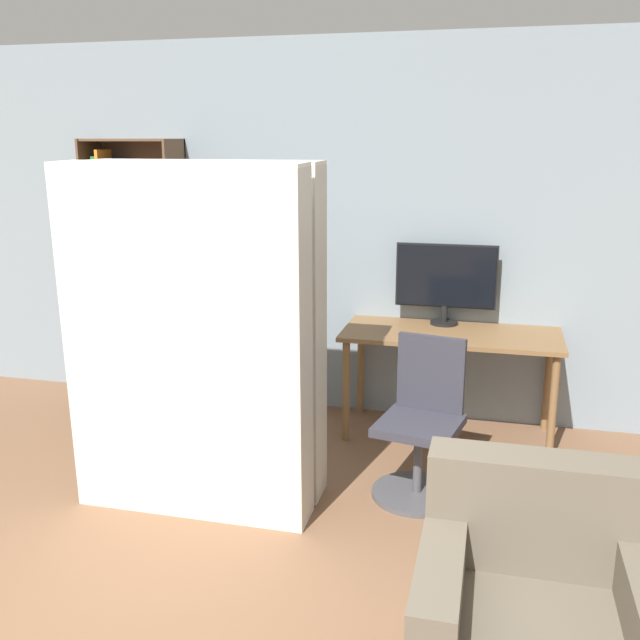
% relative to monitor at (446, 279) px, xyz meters
% --- Properties ---
extents(wall_back, '(8.00, 0.06, 2.70)m').
position_rel_monitor_xyz_m(wall_back, '(-0.94, 0.14, 0.29)').
color(wall_back, gray).
rests_on(wall_back, ground).
extents(desk, '(1.45, 0.65, 0.74)m').
position_rel_monitor_xyz_m(desk, '(0.07, -0.21, -0.41)').
color(desk, brown).
rests_on(desk, ground).
extents(monitor, '(0.70, 0.19, 0.57)m').
position_rel_monitor_xyz_m(monitor, '(0.00, 0.00, 0.00)').
color(monitor, black).
rests_on(monitor, desk).
extents(office_chair, '(0.52, 0.52, 0.91)m').
position_rel_monitor_xyz_m(office_chair, '(-0.03, -1.10, -0.70)').
color(office_chair, '#4C4C51').
rests_on(office_chair, ground).
extents(bookshelf, '(0.70, 0.35, 2.01)m').
position_rel_monitor_xyz_m(bookshelf, '(-2.40, -0.03, -0.08)').
color(bookshelf, brown).
rests_on(bookshelf, ground).
extents(mattress_near, '(1.31, 0.29, 1.90)m').
position_rel_monitor_xyz_m(mattress_near, '(-1.22, -1.60, -0.11)').
color(mattress_near, silver).
rests_on(mattress_near, ground).
extents(mattress_far, '(1.31, 0.27, 1.90)m').
position_rel_monitor_xyz_m(mattress_far, '(-1.22, -1.29, -0.11)').
color(mattress_far, silver).
rests_on(mattress_far, ground).
extents(armchair, '(0.85, 0.80, 0.85)m').
position_rel_monitor_xyz_m(armchair, '(0.55, -2.59, -0.74)').
color(armchair, '#665B4C').
rests_on(armchair, ground).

